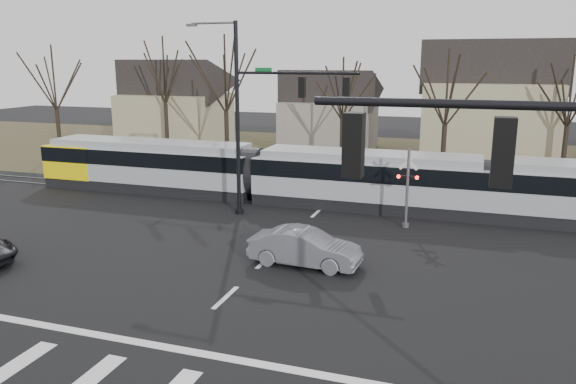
% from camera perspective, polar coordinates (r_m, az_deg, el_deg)
% --- Properties ---
extents(ground, '(140.00, 140.00, 0.00)m').
position_cam_1_polar(ground, '(18.82, -8.97, -12.89)').
color(ground, black).
extents(grass_verge, '(140.00, 28.00, 0.01)m').
position_cam_1_polar(grass_verge, '(48.28, 8.72, 3.30)').
color(grass_verge, '#38331E').
rests_on(grass_verge, ground).
extents(stop_line, '(28.00, 0.35, 0.01)m').
position_cam_1_polar(stop_line, '(17.42, -11.78, -15.26)').
color(stop_line, silver).
rests_on(stop_line, ground).
extents(lane_dashes, '(0.18, 30.00, 0.01)m').
position_cam_1_polar(lane_dashes, '(32.96, 3.87, -1.23)').
color(lane_dashes, silver).
rests_on(lane_dashes, ground).
extents(rail_pair, '(90.00, 1.52, 0.06)m').
position_cam_1_polar(rail_pair, '(32.77, 3.78, -1.27)').
color(rail_pair, '#59595E').
rests_on(rail_pair, ground).
extents(tram, '(42.20, 3.13, 3.20)m').
position_cam_1_polar(tram, '(32.08, 7.89, 1.46)').
color(tram, gray).
rests_on(tram, ground).
extents(sedan, '(2.03, 4.73, 1.51)m').
position_cam_1_polar(sedan, '(23.08, 1.71, -5.67)').
color(sedan, slate).
rests_on(sedan, ground).
extents(signal_pole_far, '(9.28, 0.44, 10.20)m').
position_cam_1_polar(signal_pole_far, '(29.42, -2.30, 8.30)').
color(signal_pole_far, black).
rests_on(signal_pole_far, ground).
extents(rail_crossing_signal, '(1.08, 0.36, 4.00)m').
position_cam_1_polar(rail_crossing_signal, '(28.57, 12.01, 0.12)').
color(rail_crossing_signal, '#59595B').
rests_on(rail_crossing_signal, ground).
extents(tree_row, '(59.20, 7.20, 10.00)m').
position_cam_1_polar(tree_row, '(41.46, 10.26, 8.58)').
color(tree_row, black).
rests_on(tree_row, ground).
extents(house_a, '(9.72, 8.64, 8.60)m').
position_cam_1_polar(house_a, '(56.48, -11.40, 9.18)').
color(house_a, gray).
rests_on(house_a, ground).
extents(house_b, '(8.64, 7.56, 7.65)m').
position_cam_1_polar(house_b, '(52.70, 4.23, 8.59)').
color(house_b, gray).
rests_on(house_b, ground).
extents(house_c, '(10.80, 8.64, 10.10)m').
position_cam_1_polar(house_c, '(48.00, 19.92, 8.90)').
color(house_c, gray).
rests_on(house_c, ground).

